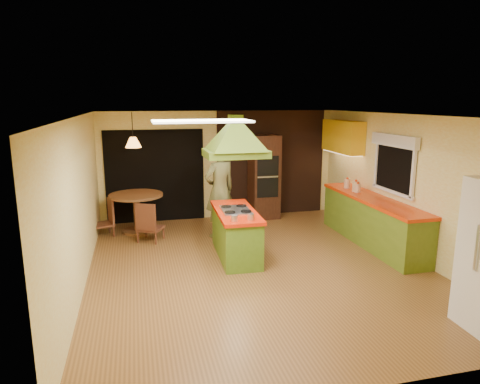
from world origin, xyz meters
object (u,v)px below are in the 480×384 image
object	(u,v)px
man	(220,190)
dining_table	(137,205)
wall_oven	(264,177)
kitchen_island	(236,233)
canister_large	(356,186)

from	to	relation	value
man	dining_table	bearing A→B (deg)	-46.86
wall_oven	dining_table	xyz separation A→B (m)	(-2.93, -0.49, -0.39)
man	dining_table	world-z (taller)	man
kitchen_island	canister_large	bearing A→B (deg)	15.83
kitchen_island	man	size ratio (longest dim) A/B	0.89
man	wall_oven	size ratio (longest dim) A/B	0.99
kitchen_island	man	bearing A→B (deg)	94.87
man	dining_table	xyz separation A→B (m)	(-1.64, 0.70, -0.38)
dining_table	man	bearing A→B (deg)	-22.97
canister_large	wall_oven	bearing A→B (deg)	128.98
wall_oven	canister_large	world-z (taller)	wall_oven
canister_large	dining_table	bearing A→B (deg)	163.84
wall_oven	canister_large	bearing A→B (deg)	-53.81
man	dining_table	size ratio (longest dim) A/B	1.74
man	kitchen_island	bearing A→B (deg)	68.51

